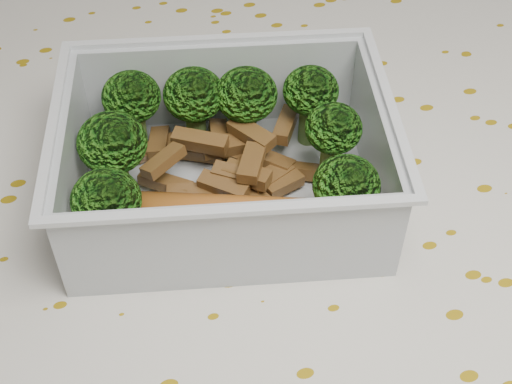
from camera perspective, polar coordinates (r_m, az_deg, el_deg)
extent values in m
cube|color=brown|center=(0.44, 0.86, -5.41)|extent=(1.40, 0.90, 0.04)
cube|color=silver|center=(0.42, 0.89, -3.47)|extent=(1.46, 0.96, 0.01)
cube|color=silver|center=(0.43, -2.31, -0.07)|extent=(0.20, 0.17, 0.00)
cube|color=silver|center=(0.46, -2.87, 8.63)|extent=(0.18, 0.04, 0.06)
cube|color=silver|center=(0.37, -1.91, -4.21)|extent=(0.18, 0.04, 0.06)
cube|color=silver|center=(0.42, 9.52, 3.57)|extent=(0.03, 0.13, 0.06)
cube|color=silver|center=(0.42, -14.47, 2.20)|extent=(0.03, 0.13, 0.06)
cube|color=silver|center=(0.45, -3.04, 12.14)|extent=(0.19, 0.04, 0.00)
cube|color=silver|center=(0.34, -1.99, -1.52)|extent=(0.19, 0.04, 0.00)
cube|color=silver|center=(0.40, 10.72, 6.83)|extent=(0.03, 0.14, 0.00)
cube|color=silver|center=(0.40, -15.95, 5.33)|extent=(0.03, 0.14, 0.00)
cylinder|color=#608C3F|center=(0.46, -9.53, 4.96)|extent=(0.01, 0.01, 0.03)
ellipsoid|color=#347A17|center=(0.44, -9.95, 7.50)|extent=(0.04, 0.04, 0.03)
cylinder|color=#608C3F|center=(0.46, -4.80, 5.22)|extent=(0.01, 0.01, 0.03)
ellipsoid|color=#347A17|center=(0.44, -5.01, 7.78)|extent=(0.04, 0.04, 0.03)
cylinder|color=#608C3F|center=(0.45, -0.75, 5.22)|extent=(0.01, 0.01, 0.03)
ellipsoid|color=#347A17|center=(0.44, -0.78, 7.80)|extent=(0.04, 0.04, 0.03)
cylinder|color=#608C3F|center=(0.46, 4.22, 5.53)|extent=(0.01, 0.01, 0.03)
ellipsoid|color=#347A17|center=(0.44, 4.41, 8.09)|extent=(0.03, 0.03, 0.03)
cylinder|color=#608C3F|center=(0.43, -10.93, 1.32)|extent=(0.01, 0.01, 0.02)
ellipsoid|color=#347A17|center=(0.41, -11.44, 3.88)|extent=(0.04, 0.04, 0.03)
cylinder|color=#608C3F|center=(0.43, 5.95, 2.50)|extent=(0.01, 0.01, 0.03)
ellipsoid|color=#347A17|center=(0.41, 6.23, 5.09)|extent=(0.03, 0.03, 0.03)
cylinder|color=#608C3F|center=(0.40, -11.33, -3.18)|extent=(0.01, 0.01, 0.03)
ellipsoid|color=#347A17|center=(0.38, -11.89, -0.64)|extent=(0.04, 0.04, 0.03)
cylinder|color=#608C3F|center=(0.40, 6.91, -2.06)|extent=(0.01, 0.01, 0.03)
ellipsoid|color=#347A17|center=(0.38, 7.25, 0.53)|extent=(0.04, 0.04, 0.03)
cube|color=brown|center=(0.43, -7.24, 0.72)|extent=(0.03, 0.03, 0.01)
cube|color=brown|center=(0.43, -4.50, 4.05)|extent=(0.03, 0.03, 0.01)
cube|color=brown|center=(0.43, 1.14, 1.11)|extent=(0.03, 0.02, 0.01)
cube|color=brown|center=(0.44, -2.97, 4.33)|extent=(0.02, 0.03, 0.01)
cube|color=brown|center=(0.42, -1.91, 1.40)|extent=(0.03, 0.02, 0.01)
cube|color=brown|center=(0.42, 2.28, 0.61)|extent=(0.03, 0.02, 0.01)
cube|color=brown|center=(0.45, -0.49, 3.41)|extent=(0.03, 0.03, 0.01)
cube|color=brown|center=(0.44, 1.23, 2.36)|extent=(0.03, 0.03, 0.01)
cube|color=brown|center=(0.45, -7.73, 3.84)|extent=(0.02, 0.03, 0.01)
cube|color=brown|center=(0.44, -2.41, 3.75)|extent=(0.03, 0.01, 0.01)
cube|color=brown|center=(0.43, -0.98, 1.49)|extent=(0.02, 0.03, 0.01)
cube|color=brown|center=(0.41, -0.34, 2.34)|extent=(0.02, 0.03, 0.01)
cube|color=brown|center=(0.43, -0.37, 4.68)|extent=(0.03, 0.03, 0.01)
cube|color=brown|center=(0.45, 2.40, 5.39)|extent=(0.02, 0.03, 0.01)
cube|color=brown|center=(0.44, 3.74, 1.67)|extent=(0.03, 0.02, 0.01)
cube|color=brown|center=(0.41, -2.61, 0.44)|extent=(0.03, 0.03, 0.01)
cube|color=brown|center=(0.45, -7.99, 3.52)|extent=(0.03, 0.02, 0.01)
cube|color=brown|center=(0.42, -7.41, 2.48)|extent=(0.03, 0.03, 0.01)
cube|color=brown|center=(0.45, -4.52, 3.25)|extent=(0.03, 0.02, 0.01)
cube|color=brown|center=(0.42, -5.18, -0.15)|extent=(0.03, 0.02, 0.01)
cube|color=brown|center=(0.42, -0.73, 1.38)|extent=(0.03, 0.03, 0.01)
cube|color=brown|center=(0.42, -0.69, 0.14)|extent=(0.02, 0.03, 0.01)
cylinder|color=#AA5C20|center=(0.39, -1.48, -2.22)|extent=(0.14, 0.07, 0.03)
sphere|color=#AA5C20|center=(0.39, 8.71, -2.64)|extent=(0.03, 0.03, 0.03)
sphere|color=#AA5C20|center=(0.40, -11.43, -1.74)|extent=(0.03, 0.03, 0.03)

